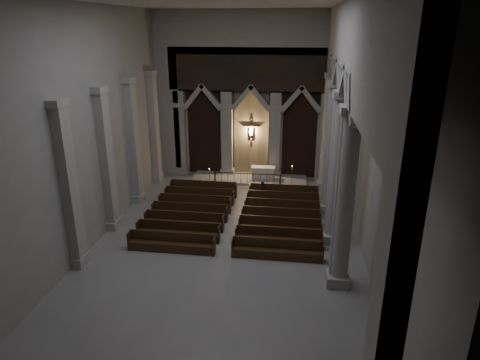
{
  "coord_description": "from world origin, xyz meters",
  "views": [
    {
      "loc": [
        3.39,
        -19.41,
        10.99
      ],
      "look_at": [
        0.34,
        3.0,
        2.73
      ],
      "focal_mm": 32.0,
      "sensor_mm": 36.0,
      "label": 1
    }
  ],
  "objects_px": {
    "candle_stand_right": "(292,180)",
    "pews": "(235,217)",
    "altar": "(263,173)",
    "worshipper": "(263,190)",
    "altar_rail": "(247,177)",
    "candle_stand_left": "(210,181)"
  },
  "relations": [
    {
      "from": "altar",
      "to": "candle_stand_right",
      "type": "distance_m",
      "value": 2.31
    },
    {
      "from": "pews",
      "to": "candle_stand_right",
      "type": "bearing_deg",
      "value": 64.14
    },
    {
      "from": "altar",
      "to": "candle_stand_left",
      "type": "xyz_separation_m",
      "value": [
        -3.7,
        -1.75,
        -0.24
      ]
    },
    {
      "from": "altar",
      "to": "candle_stand_right",
      "type": "xyz_separation_m",
      "value": [
        2.13,
        -0.87,
        -0.19
      ]
    },
    {
      "from": "candle_stand_right",
      "to": "worshipper",
      "type": "distance_m",
      "value": 3.3
    },
    {
      "from": "pews",
      "to": "altar",
      "type": "bearing_deg",
      "value": 82.02
    },
    {
      "from": "altar",
      "to": "candle_stand_left",
      "type": "relative_size",
      "value": 1.32
    },
    {
      "from": "altar_rail",
      "to": "pews",
      "type": "relative_size",
      "value": 0.49
    },
    {
      "from": "altar",
      "to": "altar_rail",
      "type": "xyz_separation_m",
      "value": [
        -1.04,
        -1.24,
        0.03
      ]
    },
    {
      "from": "altar_rail",
      "to": "worshipper",
      "type": "relative_size",
      "value": 4.0
    },
    {
      "from": "altar",
      "to": "altar_rail",
      "type": "relative_size",
      "value": 0.37
    },
    {
      "from": "altar",
      "to": "worshipper",
      "type": "xyz_separation_m",
      "value": [
        0.27,
        -3.59,
        -0.0
      ]
    },
    {
      "from": "altar_rail",
      "to": "candle_stand_left",
      "type": "xyz_separation_m",
      "value": [
        -2.65,
        -0.51,
        -0.26
      ]
    },
    {
      "from": "altar",
      "to": "candle_stand_left",
      "type": "bearing_deg",
      "value": -154.65
    },
    {
      "from": "altar_rail",
      "to": "worshipper",
      "type": "xyz_separation_m",
      "value": [
        1.31,
        -2.35,
        -0.03
      ]
    },
    {
      "from": "candle_stand_right",
      "to": "pews",
      "type": "height_order",
      "value": "candle_stand_right"
    },
    {
      "from": "altar",
      "to": "worshipper",
      "type": "height_order",
      "value": "worshipper"
    },
    {
      "from": "altar_rail",
      "to": "worshipper",
      "type": "distance_m",
      "value": 2.69
    },
    {
      "from": "candle_stand_right",
      "to": "pews",
      "type": "xyz_separation_m",
      "value": [
        -3.18,
        -6.55,
        -0.08
      ]
    },
    {
      "from": "pews",
      "to": "worshipper",
      "type": "height_order",
      "value": "worshipper"
    },
    {
      "from": "candle_stand_left",
      "to": "worshipper",
      "type": "xyz_separation_m",
      "value": [
        3.97,
        -1.84,
        0.24
      ]
    },
    {
      "from": "candle_stand_right",
      "to": "pews",
      "type": "distance_m",
      "value": 7.28
    }
  ]
}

